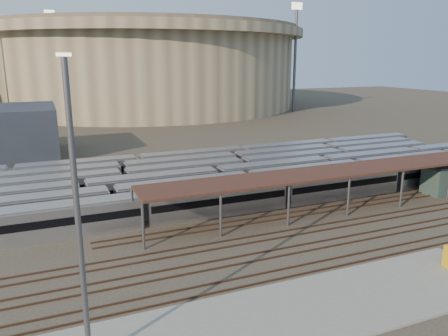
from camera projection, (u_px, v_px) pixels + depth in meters
name	position (u px, v px, depth m)	size (l,w,h in m)	color
ground	(220.00, 242.00, 46.99)	(420.00, 420.00, 0.00)	#383026
apron	(235.00, 329.00, 31.67)	(50.00, 9.00, 0.20)	gray
subway_trains	(165.00, 183.00, 62.73)	(127.96, 23.90, 3.60)	#BABAC0
inspection_shed	(363.00, 169.00, 57.57)	(60.30, 6.00, 5.30)	#515156
empty_tracks	(240.00, 260.00, 42.49)	(170.00, 9.62, 0.18)	#4C3323
stadium	(148.00, 65.00, 177.65)	(124.00, 124.00, 32.50)	tan
floodlight_2	(295.00, 54.00, 157.62)	(4.00, 1.00, 38.40)	#515156
floodlight_3	(53.00, 55.00, 181.48)	(4.00, 1.00, 38.40)	#515156
yard_light_pole	(78.00, 220.00, 25.76)	(0.81, 0.36, 19.26)	#515156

